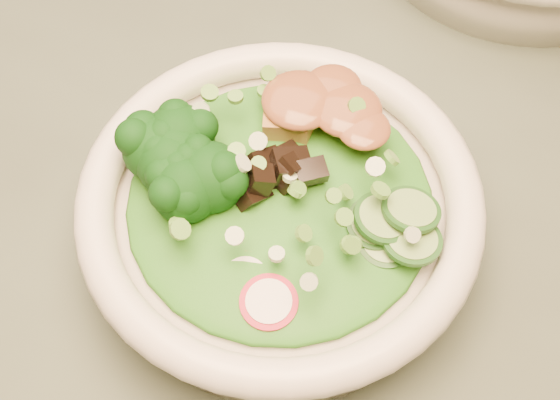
% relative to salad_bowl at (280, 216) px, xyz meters
% --- Properties ---
extents(salad_bowl, '(0.24, 0.24, 0.07)m').
position_rel_salad_bowl_xyz_m(salad_bowl, '(0.00, 0.00, 0.00)').
color(salad_bowl, white).
rests_on(salad_bowl, dining_table).
extents(lettuce_bed, '(0.18, 0.18, 0.02)m').
position_rel_salad_bowl_xyz_m(lettuce_bed, '(0.00, -0.00, 0.02)').
color(lettuce_bed, '#185812').
rests_on(lettuce_bed, salad_bowl).
extents(broccoli_florets, '(0.09, 0.08, 0.04)m').
position_rel_salad_bowl_xyz_m(broccoli_florets, '(-0.06, -0.00, 0.03)').
color(broccoli_florets, black).
rests_on(broccoli_florets, salad_bowl).
extents(radish_slices, '(0.11, 0.06, 0.02)m').
position_rel_salad_bowl_xyz_m(radish_slices, '(0.00, -0.06, 0.02)').
color(radish_slices, '#A80C24').
rests_on(radish_slices, salad_bowl).
extents(cucumber_slices, '(0.08, 0.08, 0.03)m').
position_rel_salad_bowl_xyz_m(cucumber_slices, '(0.06, 0.00, 0.03)').
color(cucumber_slices, '#89B162').
rests_on(cucumber_slices, salad_bowl).
extents(mushroom_heap, '(0.08, 0.08, 0.04)m').
position_rel_salad_bowl_xyz_m(mushroom_heap, '(-0.00, 0.01, 0.03)').
color(mushroom_heap, black).
rests_on(mushroom_heap, salad_bowl).
extents(tofu_cubes, '(0.09, 0.07, 0.03)m').
position_rel_salad_bowl_xyz_m(tofu_cubes, '(-0.00, 0.06, 0.03)').
color(tofu_cubes, '#A37D36').
rests_on(tofu_cubes, salad_bowl).
extents(peanut_sauce, '(0.06, 0.05, 0.01)m').
position_rel_salad_bowl_xyz_m(peanut_sauce, '(-0.00, 0.06, 0.04)').
color(peanut_sauce, brown).
rests_on(peanut_sauce, tofu_cubes).
extents(scallion_garnish, '(0.17, 0.17, 0.02)m').
position_rel_salad_bowl_xyz_m(scallion_garnish, '(0.00, -0.00, 0.04)').
color(scallion_garnish, '#5D9D37').
rests_on(scallion_garnish, salad_bowl).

